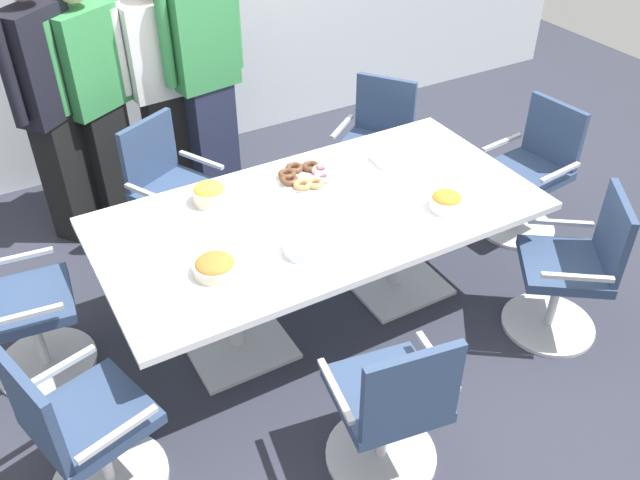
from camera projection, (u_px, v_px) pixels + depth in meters
ground_plane at (320, 313)px, 4.13m from camera, size 10.00×10.00×0.01m
conference_table at (320, 229)px, 3.75m from camera, size 2.40×1.20×0.75m
office_chair_0 at (391, 410)px, 3.02m from camera, size 0.62×0.62×0.91m
office_chair_1 at (572, 274)px, 3.78m from camera, size 0.75×0.75×0.91m
office_chair_2 at (531, 177)px, 4.61m from camera, size 0.60×0.60×0.91m
office_chair_3 at (376, 151)px, 4.89m from camera, size 0.76×0.76×0.91m
office_chair_4 at (173, 197)px, 4.41m from camera, size 0.73×0.73×0.91m
office_chair_5 at (18, 313)px, 3.52m from camera, size 0.60×0.60×0.91m
office_chair_6 at (83, 433)px, 2.92m from camera, size 0.67×0.67×0.91m
person_standing_0 at (51, 103)px, 4.25m from camera, size 0.52×0.45×1.84m
person_standing_1 at (95, 97)px, 4.44m from camera, size 0.57×0.41×1.75m
person_standing_2 at (163, 84)px, 4.68m from camera, size 0.61×0.25×1.70m
person_standing_3 at (206, 74)px, 4.66m from camera, size 0.62×0.29×1.81m
snack_bowl_chips_yellow at (209, 193)px, 3.70m from camera, size 0.19×0.19×0.12m
snack_bowl_chips_orange at (446, 201)px, 3.66m from camera, size 0.18×0.18×0.10m
snack_bowl_pretzels at (215, 266)px, 3.23m from camera, size 0.22×0.22×0.08m
donut_platter at (305, 176)px, 3.92m from camera, size 0.32×0.31×0.04m
plate_stack at (303, 248)px, 3.36m from camera, size 0.19×0.19×0.05m
napkin_pile at (388, 157)px, 4.07m from camera, size 0.17×0.17×0.07m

